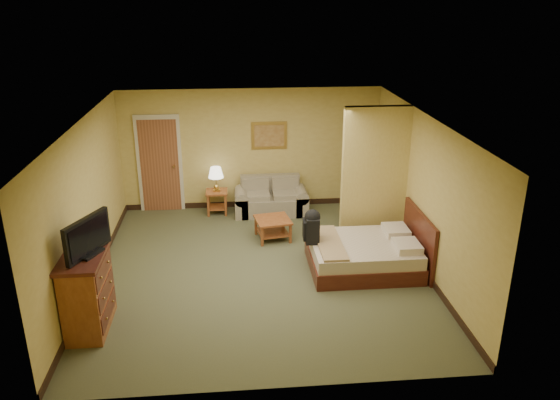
{
  "coord_description": "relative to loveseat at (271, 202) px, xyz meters",
  "views": [
    {
      "loc": [
        -0.43,
        -8.29,
        4.45
      ],
      "look_at": [
        0.39,
        0.6,
        1.04
      ],
      "focal_mm": 35.0,
      "sensor_mm": 36.0,
      "label": 1
    }
  ],
  "objects": [
    {
      "name": "bed",
      "position": [
        1.44,
        -2.67,
        0.02
      ],
      "size": [
        1.89,
        1.54,
        0.99
      ],
      "color": "#441810",
      "rests_on": "floor"
    },
    {
      "name": "back_wall",
      "position": [
        -0.38,
        0.43,
        1.05
      ],
      "size": [
        5.5,
        0.02,
        2.6
      ],
      "primitive_type": "cube",
      "color": "tan",
      "rests_on": "floor"
    },
    {
      "name": "tv",
      "position": [
        -2.76,
        -4.05,
        1.14
      ],
      "size": [
        0.42,
        0.82,
        0.54
      ],
      "rotation": [
        0.0,
        0.0,
        -0.43
      ],
      "color": "black",
      "rests_on": "dresser"
    },
    {
      "name": "ceiling",
      "position": [
        -0.38,
        -2.57,
        2.35
      ],
      "size": [
        6.0,
        6.0,
        0.0
      ],
      "primitive_type": "plane",
      "rotation": [
        3.14,
        0.0,
        0.0
      ],
      "color": "white",
      "rests_on": "back_wall"
    },
    {
      "name": "floor",
      "position": [
        -0.38,
        -2.57,
        -0.25
      ],
      "size": [
        6.0,
        6.0,
        0.0
      ],
      "primitive_type": "plane",
      "color": "#4D5134",
      "rests_on": "ground"
    },
    {
      "name": "table_lamp",
      "position": [
        -1.15,
        0.08,
        0.65
      ],
      "size": [
        0.32,
        0.32,
        0.53
      ],
      "color": "#BB9544",
      "rests_on": "side_table"
    },
    {
      "name": "door",
      "position": [
        -2.33,
        0.4,
        0.78
      ],
      "size": [
        0.94,
        0.16,
        2.1
      ],
      "color": "beige",
      "rests_on": "floor"
    },
    {
      "name": "backpack",
      "position": [
        0.5,
        -2.54,
        0.54
      ],
      "size": [
        0.27,
        0.35,
        0.58
      ],
      "rotation": [
        0.0,
        0.0,
        -0.05
      ],
      "color": "black",
      "rests_on": "bed"
    },
    {
      "name": "baseboard",
      "position": [
        -0.38,
        0.42,
        -0.19
      ],
      "size": [
        5.5,
        0.02,
        0.12
      ],
      "primitive_type": "cube",
      "color": "black",
      "rests_on": "floor"
    },
    {
      "name": "dresser",
      "position": [
        -2.86,
        -4.05,
        0.32
      ],
      "size": [
        0.56,
        1.07,
        1.14
      ],
      "color": "brown",
      "rests_on": "floor"
    },
    {
      "name": "side_table",
      "position": [
        -1.15,
        0.08,
        0.08
      ],
      "size": [
        0.46,
        0.46,
        0.5
      ],
      "color": "brown",
      "rests_on": "floor"
    },
    {
      "name": "loveseat",
      "position": [
        0.0,
        0.0,
        0.0
      ],
      "size": [
        1.55,
        0.72,
        0.78
      ],
      "color": "gray",
      "rests_on": "floor"
    },
    {
      "name": "left_wall",
      "position": [
        -3.13,
        -2.57,
        1.05
      ],
      "size": [
        0.02,
        6.0,
        2.6
      ],
      "primitive_type": "cube",
      "color": "tan",
      "rests_on": "floor"
    },
    {
      "name": "partition",
      "position": [
        1.77,
        -1.64,
        1.05
      ],
      "size": [
        1.2,
        0.15,
        2.6
      ],
      "primitive_type": "cube",
      "color": "tan",
      "rests_on": "floor"
    },
    {
      "name": "coffee_table",
      "position": [
        -0.07,
        -1.32,
        0.04
      ],
      "size": [
        0.73,
        0.73,
        0.41
      ],
      "rotation": [
        0.0,
        0.0,
        0.16
      ],
      "color": "brown",
      "rests_on": "floor"
    },
    {
      "name": "wall_picture",
      "position": [
        0.0,
        0.41,
        1.35
      ],
      "size": [
        0.76,
        0.04,
        0.59
      ],
      "color": "#B78E3F",
      "rests_on": "back_wall"
    },
    {
      "name": "right_wall",
      "position": [
        2.37,
        -2.57,
        1.05
      ],
      "size": [
        0.02,
        6.0,
        2.6
      ],
      "primitive_type": "cube",
      "color": "tan",
      "rests_on": "floor"
    }
  ]
}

